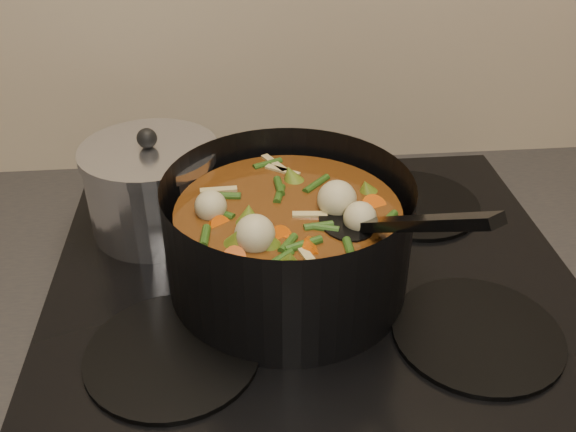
{
  "coord_description": "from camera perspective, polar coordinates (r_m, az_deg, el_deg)",
  "views": [
    {
      "loc": [
        -0.09,
        1.32,
        1.41
      ],
      "look_at": [
        -0.03,
        1.91,
        1.02
      ],
      "focal_mm": 40.0,
      "sensor_mm": 36.0,
      "label": 1
    }
  ],
  "objects": [
    {
      "name": "stockpot",
      "position": [
        0.72,
        0.04,
        -2.09
      ],
      "size": [
        0.35,
        0.36,
        0.2
      ],
      "rotation": [
        0.0,
        0.0,
        0.33
      ],
      "color": "black",
      "rests_on": "stovetop"
    },
    {
      "name": "stovetop",
      "position": [
        0.79,
        2.17,
        -5.22
      ],
      "size": [
        0.62,
        0.54,
        0.03
      ],
      "color": "black",
      "rests_on": "counter"
    },
    {
      "name": "saucepan",
      "position": [
        0.84,
        -11.87,
        2.47
      ],
      "size": [
        0.17,
        0.17,
        0.14
      ],
      "rotation": [
        0.0,
        0.0,
        0.38
      ],
      "color": "silver",
      "rests_on": "stovetop"
    }
  ]
}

